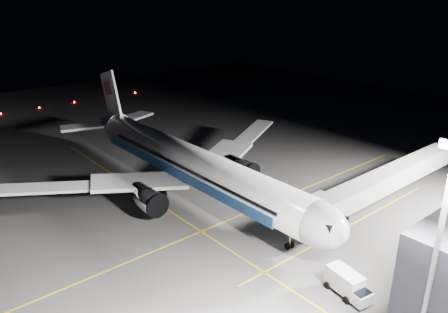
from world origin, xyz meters
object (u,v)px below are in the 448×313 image
safety_cone_b (275,184)px  baggage_tug (217,153)px  airliner (188,163)px  safety_cone_c (238,193)px  service_truck (348,284)px  jet_bridge (383,182)px  safety_cone_a (277,180)px  floodlight_mast_south (438,245)px

safety_cone_b → baggage_tug: bearing=175.2°
safety_cone_b → airliner: bearing=-119.3°
safety_cone_c → service_truck: bearing=-16.5°
jet_bridge → safety_cone_b: 17.44m
safety_cone_a → safety_cone_b: (0.93, -1.40, -0.03)m
service_truck → safety_cone_b: service_truck is taller
service_truck → jet_bridge: bearing=122.7°
floodlight_mast_south → service_truck: bearing=157.5°
jet_bridge → service_truck: jet_bridge is taller
service_truck → safety_cone_b: 28.61m
service_truck → safety_cone_a: (-25.46, 16.08, -1.11)m
safety_cone_a → safety_cone_c: 8.43m
airliner → baggage_tug: (-9.89, 14.04, -4.47)m
jet_bridge → airliner: bearing=-142.0°
service_truck → baggage_tug: bearing=168.6°
jet_bridge → baggage_tug: 33.44m
airliner → baggage_tug: size_ratio=25.52×
floodlight_mast_south → safety_cone_c: 39.17m
floodlight_mast_south → baggage_tug: bearing=158.5°
safety_cone_a → safety_cone_b: safety_cone_a is taller
service_truck → airliner: bearing=-174.0°
floodlight_mast_south → baggage_tug: (-50.97, 20.05, -11.68)m
safety_cone_b → safety_cone_c: 7.16m
service_truck → floodlight_mast_south: bearing=-12.7°
service_truck → baggage_tug: size_ratio=2.29×
airliner → service_truck: 31.89m
baggage_tug → safety_cone_c: (15.56, -8.45, -0.41)m
airliner → safety_cone_c: 9.33m
safety_cone_a → baggage_tug: bearing=179.9°
safety_cone_a → service_truck: bearing=-32.3°
floodlight_mast_south → safety_cone_a: size_ratio=32.12×
jet_bridge → safety_cone_c: (-17.41, -12.47, -4.30)m
jet_bridge → floodlight_mast_south: floodlight_mast_south is taller
jet_bridge → baggage_tug: bearing=-173.0°
safety_cone_b → floodlight_mast_south: bearing=-28.7°
floodlight_mast_south → jet_bridge: bearing=126.8°
service_truck → safety_cone_c: (-25.94, 7.66, -1.15)m
airliner → floodlight_mast_south: 42.13m
safety_cone_b → jet_bridge: bearing=18.8°
baggage_tug → jet_bridge: bearing=21.1°
floodlight_mast_south → baggage_tug: size_ratio=8.59×
service_truck → safety_cone_c: bearing=173.3°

